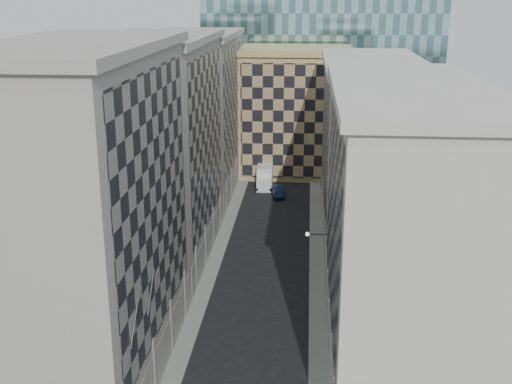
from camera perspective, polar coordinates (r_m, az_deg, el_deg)
The scene contains 12 objects.
sidewalk_west at distance 65.44m, azimuth -3.86°, elevation -6.62°, with size 1.50×100.00×0.15m, color gray.
sidewalk_east at distance 64.79m, azimuth 5.43°, elevation -6.92°, with size 1.50×100.00×0.15m, color gray.
bldg_left_a at distance 45.27m, azimuth -14.81°, elevation -2.32°, with size 10.80×22.80×23.70m.
bldg_left_b at distance 65.67m, azimuth -8.55°, elevation 3.69°, with size 10.80×22.80×22.70m.
bldg_left_c at distance 86.86m, azimuth -5.28°, elevation 6.80°, with size 10.80×22.80×21.70m.
bldg_right_a at distance 47.50m, azimuth 12.73°, elevation -3.16°, with size 10.80×26.80×20.70m.
bldg_right_b at distance 73.37m, azimuth 9.99°, elevation 3.87°, with size 10.80×28.80×19.70m.
tan_block at distance 98.52m, azimuth 3.50°, elevation 7.27°, with size 16.80×14.80×18.80m.
flagpoles_left at distance 40.95m, azimuth -10.01°, elevation -9.98°, with size 0.10×6.33×2.33m.
bracket_lamp at distance 56.89m, azimuth 4.77°, elevation -3.75°, with size 1.98×0.36×0.36m.
box_truck at distance 91.37m, azimuth 0.76°, elevation 1.23°, with size 2.30×5.30×2.87m.
dark_car at distance 87.29m, azimuth 2.00°, elevation 0.08°, with size 1.54×4.41×1.45m, color #101D3B.
Camera 1 is at (4.04, -29.10, 26.61)m, focal length 45.00 mm.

